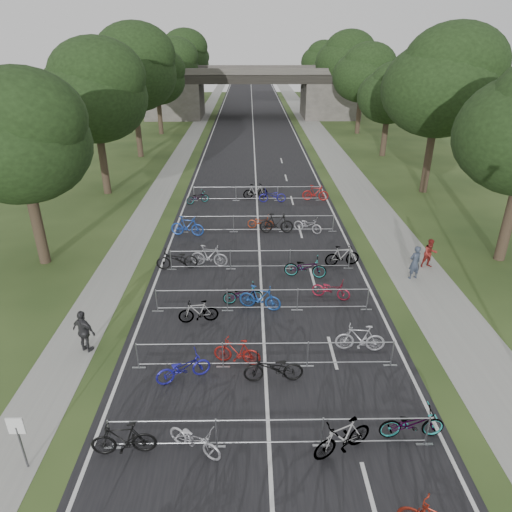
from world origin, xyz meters
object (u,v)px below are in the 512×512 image
at_px(park_sign, 18,434).
at_px(pedestrian_a, 415,263).
at_px(pedestrian_c, 84,332).
at_px(overpass_bridge, 253,92).
at_px(pedestrian_b, 430,254).

bearing_deg(park_sign, pedestrian_a, 37.12).
bearing_deg(pedestrian_c, park_sign, 115.24).
bearing_deg(overpass_bridge, park_sign, -96.26).
bearing_deg(pedestrian_b, pedestrian_a, -140.88).
xyz_separation_m(overpass_bridge, pedestrian_a, (7.58, -51.12, -2.66)).
bearing_deg(park_sign, overpass_bridge, 83.74).
distance_m(overpass_bridge, pedestrian_a, 51.74).
relative_size(park_sign, pedestrian_b, 1.16).
bearing_deg(pedestrian_c, pedestrian_b, -131.07).
relative_size(overpass_bridge, pedestrian_a, 17.70).
height_order(overpass_bridge, pedestrian_a, overpass_bridge).
xyz_separation_m(park_sign, pedestrian_c, (0.00, 5.26, -0.39)).
relative_size(overpass_bridge, park_sign, 16.99).
relative_size(park_sign, pedestrian_c, 1.04).
height_order(overpass_bridge, pedestrian_c, overpass_bridge).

